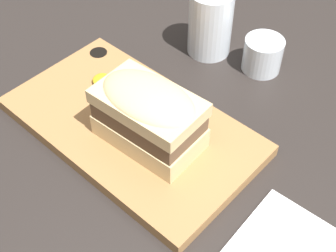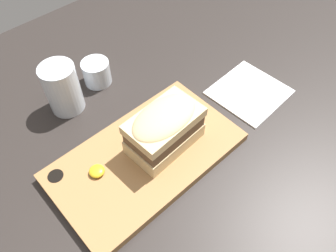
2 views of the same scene
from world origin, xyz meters
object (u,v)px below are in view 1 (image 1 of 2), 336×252
Objects in this scene: sandwich at (149,114)px; water_glass at (210,27)px; serving_board at (131,126)px; wine_glass at (263,56)px.

sandwich is 1.29× the size of water_glass.
wine_glass is at bearing 76.50° from serving_board.
serving_board is 3.24× the size of water_glass.
serving_board is 2.51× the size of sandwich.
serving_board is at bearing -103.50° from wine_glass.
serving_board is 5.71× the size of wine_glass.
serving_board is at bearing 171.43° from sandwich.
sandwich reaches higher than wine_glass.
water_glass is (-8.69, 24.79, -2.24)cm from sandwich.
wine_glass is (10.26, 2.22, -2.41)cm from water_glass.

